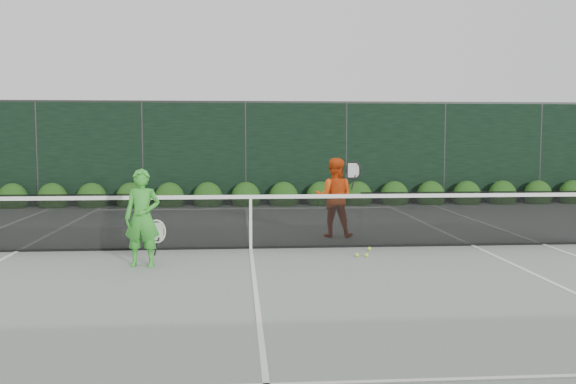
{
  "coord_description": "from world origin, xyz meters",
  "views": [
    {
      "loc": [
        -0.22,
        -11.47,
        2.03
      ],
      "look_at": [
        0.7,
        0.3,
        1.0
      ],
      "focal_mm": 40.0,
      "sensor_mm": 36.0,
      "label": 1
    }
  ],
  "objects": [
    {
      "name": "ground",
      "position": [
        0.0,
        0.0,
        0.0
      ],
      "size": [
        80.0,
        80.0,
        0.0
      ],
      "primitive_type": "plane",
      "color": "gray",
      "rests_on": "ground"
    },
    {
      "name": "tennis_net",
      "position": [
        -0.02,
        0.0,
        0.53
      ],
      "size": [
        12.9,
        0.1,
        1.07
      ],
      "color": "black",
      "rests_on": "ground"
    },
    {
      "name": "player_woman",
      "position": [
        -1.71,
        -1.42,
        0.76
      ],
      "size": [
        0.65,
        0.42,
        1.52
      ],
      "rotation": [
        0.0,
        0.0,
        -0.11
      ],
      "color": "green",
      "rests_on": "ground"
    },
    {
      "name": "tennis_balls",
      "position": [
        1.93,
        -0.74,
        0.03
      ],
      "size": [
        0.4,
        0.67,
        0.07
      ],
      "color": "#BCF035",
      "rests_on": "ground"
    },
    {
      "name": "windscreen_fence",
      "position": [
        0.0,
        -2.71,
        1.51
      ],
      "size": [
        32.0,
        21.07,
        3.06
      ],
      "color": "black",
      "rests_on": "ground"
    },
    {
      "name": "court_lines",
      "position": [
        0.0,
        0.0,
        0.01
      ],
      "size": [
        11.03,
        23.83,
        0.01
      ],
      "color": "white",
      "rests_on": "ground"
    },
    {
      "name": "hedge_row",
      "position": [
        -0.0,
        7.15,
        0.23
      ],
      "size": [
        31.66,
        0.65,
        0.94
      ],
      "color": "#14390F",
      "rests_on": "ground"
    },
    {
      "name": "player_man",
      "position": [
        1.71,
        1.26,
        0.8
      ],
      "size": [
        0.95,
        0.77,
        1.6
      ],
      "rotation": [
        0.0,
        0.0,
        2.91
      ],
      "color": "#E14C13",
      "rests_on": "ground"
    }
  ]
}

